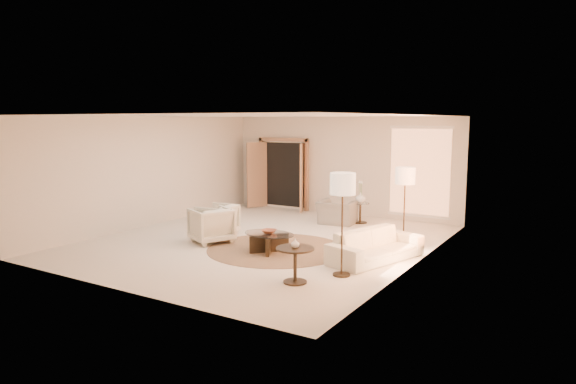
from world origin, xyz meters
The scene contains 18 objects.
room centered at (0.00, 0.00, 1.40)m, with size 7.04×8.04×2.83m.
windows_right centered at (3.45, 0.10, 1.35)m, with size 0.10×6.40×2.40m, color #F79C62, non-canonical shape.
window_back_corner centered at (2.30, 3.95, 1.35)m, with size 1.70×0.10×2.40m, color #F79C62, non-canonical shape.
curtains_right centered at (3.40, 1.00, 1.30)m, with size 0.06×5.20×2.60m, color tan, non-canonical shape.
french_doors centered at (-1.90, 3.82, 1.07)m, with size 1.95×0.66×2.16m.
area_rug centered at (0.65, -0.47, 0.01)m, with size 2.95×2.95×0.01m, color #463020.
sofa centered at (2.77, -0.21, 0.30)m, with size 2.06×0.80×0.60m, color silver.
armchair_left centered at (-1.28, -0.07, 0.40)m, with size 0.78×0.74×0.81m, color silver.
armchair_right centered at (-0.93, -0.69, 0.43)m, with size 0.83×0.78×0.86m, color silver.
accent_chair centered at (0.56, 2.62, 0.41)m, with size 0.94×0.61×0.82m, color gray.
coffee_table centered at (0.66, -0.77, 0.25)m, with size 1.22×1.22×0.40m.
end_table centered at (2.13, -2.20, 0.41)m, with size 0.64×0.64×0.61m.
side_table centered at (1.03, 3.04, 0.33)m, with size 0.47×0.47×0.55m.
floor_lamp_near centered at (2.88, 1.08, 1.47)m, with size 0.42×0.42×1.72m.
floor_lamp_far centered at (2.62, -1.43, 1.54)m, with size 0.44×0.44×1.81m.
bowl centered at (0.66, -0.77, 0.44)m, with size 0.31×0.31×0.08m, color brown.
end_vase centered at (2.13, -2.20, 0.68)m, with size 0.15×0.15×0.15m, color white.
side_vase centered at (1.03, 3.04, 0.68)m, with size 0.26×0.26×0.27m, color white.
Camera 1 is at (6.37, -9.35, 2.71)m, focal length 32.00 mm.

